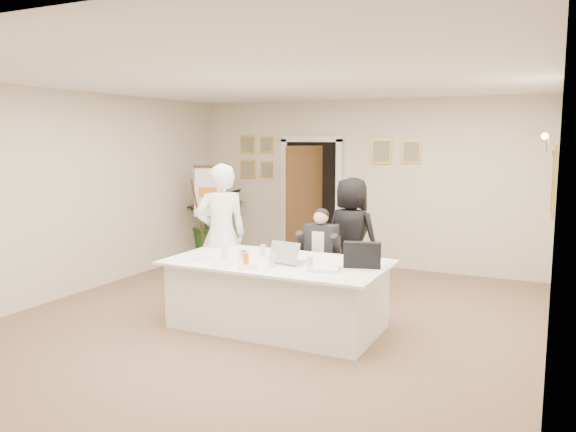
# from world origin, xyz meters

# --- Properties ---
(floor) EXTENTS (7.00, 7.00, 0.00)m
(floor) POSITION_xyz_m (0.00, 0.00, 0.00)
(floor) COLOR brown
(floor) RESTS_ON ground
(ceiling) EXTENTS (6.00, 7.00, 0.02)m
(ceiling) POSITION_xyz_m (0.00, 0.00, 2.80)
(ceiling) COLOR white
(ceiling) RESTS_ON wall_back
(wall_back) EXTENTS (6.00, 0.10, 2.80)m
(wall_back) POSITION_xyz_m (0.00, 3.50, 1.40)
(wall_back) COLOR beige
(wall_back) RESTS_ON floor
(wall_left) EXTENTS (0.10, 7.00, 2.80)m
(wall_left) POSITION_xyz_m (-3.00, 0.00, 1.40)
(wall_left) COLOR beige
(wall_left) RESTS_ON floor
(wall_right) EXTENTS (0.10, 7.00, 2.80)m
(wall_right) POSITION_xyz_m (3.00, 0.00, 1.40)
(wall_right) COLOR beige
(wall_right) RESTS_ON floor
(doorway) EXTENTS (1.14, 0.86, 2.20)m
(doorway) POSITION_xyz_m (-0.88, 3.32, 1.04)
(doorway) COLOR black
(doorway) RESTS_ON floor
(pictures_back_wall) EXTENTS (3.40, 0.06, 0.80)m
(pictures_back_wall) POSITION_xyz_m (-0.80, 3.47, 1.85)
(pictures_back_wall) COLOR gold
(pictures_back_wall) RESTS_ON wall_back
(pictures_right_wall) EXTENTS (0.06, 2.20, 0.80)m
(pictures_right_wall) POSITION_xyz_m (2.97, 1.20, 1.75)
(pictures_right_wall) COLOR gold
(pictures_right_wall) RESTS_ON wall_right
(wall_sconce) EXTENTS (0.20, 0.30, 0.24)m
(wall_sconce) POSITION_xyz_m (2.90, 1.20, 2.10)
(wall_sconce) COLOR #B19738
(wall_sconce) RESTS_ON wall_right
(conference_table) EXTENTS (2.48, 1.33, 0.78)m
(conference_table) POSITION_xyz_m (0.19, -0.03, 0.39)
(conference_table) COLOR white
(conference_table) RESTS_ON floor
(seated_man) EXTENTS (0.67, 0.69, 1.29)m
(seated_man) POSITION_xyz_m (0.29, 0.97, 0.64)
(seated_man) COLOR black
(seated_man) RESTS_ON floor
(flip_chart) EXTENTS (0.60, 0.48, 1.67)m
(flip_chart) POSITION_xyz_m (-2.27, 2.40, 0.78)
(flip_chart) COLOR #3A2112
(flip_chart) RESTS_ON floor
(standing_man) EXTENTS (0.79, 0.78, 1.84)m
(standing_man) POSITION_xyz_m (-0.90, 0.50, 0.92)
(standing_man) COLOR white
(standing_man) RESTS_ON floor
(standing_woman) EXTENTS (0.88, 0.65, 1.64)m
(standing_woman) POSITION_xyz_m (0.50, 1.59, 0.82)
(standing_woman) COLOR black
(standing_woman) RESTS_ON floor
(potted_palm) EXTENTS (1.50, 1.50, 1.26)m
(potted_palm) POSITION_xyz_m (-2.80, 3.20, 0.63)
(potted_palm) COLOR #29531B
(potted_palm) RESTS_ON floor
(laptop) EXTENTS (0.42, 0.43, 0.28)m
(laptop) POSITION_xyz_m (0.35, -0.04, 0.91)
(laptop) COLOR #B7BABC
(laptop) RESTS_ON conference_table
(laptop_bag) EXTENTS (0.41, 0.21, 0.28)m
(laptop_bag) POSITION_xyz_m (1.16, 0.07, 0.91)
(laptop_bag) COLOR black
(laptop_bag) RESTS_ON conference_table
(paper_stack) EXTENTS (0.37, 0.30, 0.03)m
(paper_stack) POSITION_xyz_m (0.83, -0.23, 0.79)
(paper_stack) COLOR white
(paper_stack) RESTS_ON conference_table
(plate_left) EXTENTS (0.29, 0.29, 0.01)m
(plate_left) POSITION_xyz_m (-0.64, -0.33, 0.78)
(plate_left) COLOR white
(plate_left) RESTS_ON conference_table
(plate_mid) EXTENTS (0.26, 0.26, 0.01)m
(plate_mid) POSITION_xyz_m (-0.27, -0.45, 0.78)
(plate_mid) COLOR white
(plate_mid) RESTS_ON conference_table
(plate_near) EXTENTS (0.23, 0.23, 0.01)m
(plate_near) POSITION_xyz_m (0.05, -0.46, 0.78)
(plate_near) COLOR white
(plate_near) RESTS_ON conference_table
(glass_a) EXTENTS (0.07, 0.07, 0.14)m
(glass_a) POSITION_xyz_m (-0.43, -0.16, 0.84)
(glass_a) COLOR silver
(glass_a) RESTS_ON conference_table
(glass_b) EXTENTS (0.08, 0.08, 0.14)m
(glass_b) POSITION_xyz_m (0.27, -0.32, 0.84)
(glass_b) COLOR silver
(glass_b) RESTS_ON conference_table
(glass_c) EXTENTS (0.07, 0.07, 0.14)m
(glass_c) POSITION_xyz_m (0.70, -0.28, 0.84)
(glass_c) COLOR silver
(glass_c) RESTS_ON conference_table
(glass_d) EXTENTS (0.07, 0.07, 0.14)m
(glass_d) POSITION_xyz_m (-0.07, 0.12, 0.84)
(glass_d) COLOR silver
(glass_d) RESTS_ON conference_table
(oj_glass) EXTENTS (0.07, 0.07, 0.13)m
(oj_glass) POSITION_xyz_m (-0.03, -0.36, 0.84)
(oj_glass) COLOR #ED5B14
(oj_glass) RESTS_ON conference_table
(steel_jug) EXTENTS (0.11, 0.11, 0.11)m
(steel_jug) POSITION_xyz_m (-0.18, -0.17, 0.83)
(steel_jug) COLOR silver
(steel_jug) RESTS_ON conference_table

